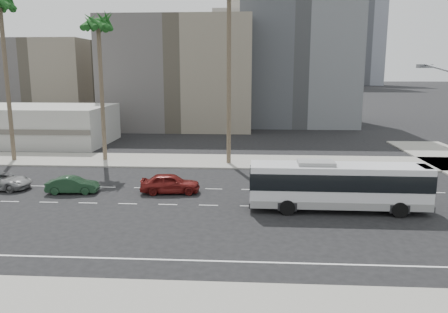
# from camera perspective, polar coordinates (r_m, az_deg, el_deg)

# --- Properties ---
(ground) EXTENTS (700.00, 700.00, 0.00)m
(ground) POSITION_cam_1_polar(r_m,az_deg,el_deg) (32.26, 3.33, -6.43)
(ground) COLOR black
(ground) RESTS_ON ground
(sidewalk_north) EXTENTS (120.00, 7.00, 0.15)m
(sidewalk_north) POSITION_cam_1_polar(r_m,az_deg,el_deg) (47.25, 3.43, -0.65)
(sidewalk_north) COLOR gray
(sidewalk_north) RESTS_ON ground
(commercial_low) EXTENTS (22.00, 12.16, 5.00)m
(commercial_low) POSITION_cam_1_polar(r_m,az_deg,el_deg) (64.62, -24.23, 3.76)
(commercial_low) COLOR #AEADA5
(commercial_low) RESTS_ON ground
(midrise_beige_west) EXTENTS (24.00, 18.00, 18.00)m
(midrise_beige_west) POSITION_cam_1_polar(r_m,az_deg,el_deg) (76.71, -5.56, 10.57)
(midrise_beige_west) COLOR #5E5954
(midrise_beige_west) RESTS_ON ground
(midrise_gray_center) EXTENTS (20.00, 20.00, 26.00)m
(midrise_gray_center) POSITION_cam_1_polar(r_m,az_deg,el_deg) (83.19, 9.30, 13.28)
(midrise_gray_center) COLOR #4B4E53
(midrise_gray_center) RESTS_ON ground
(midrise_beige_far) EXTENTS (18.00, 16.00, 15.00)m
(midrise_beige_far) POSITION_cam_1_polar(r_m,az_deg,el_deg) (89.30, -21.93, 8.94)
(midrise_beige_far) COLOR #5E5954
(midrise_beige_far) RESTS_ON ground
(civic_tower) EXTENTS (42.00, 42.00, 129.00)m
(civic_tower) POSITION_cam_1_polar(r_m,az_deg,el_deg) (282.26, 3.29, 17.08)
(civic_tower) COLOR #BAB1A0
(civic_tower) RESTS_ON ground
(highrise_right) EXTENTS (26.00, 26.00, 70.00)m
(highrise_right) POSITION_cam_1_polar(r_m,az_deg,el_deg) (265.80, 13.86, 16.32)
(highrise_right) COLOR slate
(highrise_right) RESTS_ON ground
(highrise_far) EXTENTS (22.00, 22.00, 60.00)m
(highrise_far) POSITION_cam_1_polar(r_m,az_deg,el_deg) (299.73, 17.65, 14.55)
(highrise_far) COLOR slate
(highrise_far) RESTS_ON ground
(city_bus) EXTENTS (12.29, 3.01, 3.52)m
(city_bus) POSITION_cam_1_polar(r_m,az_deg,el_deg) (31.84, 14.53, -3.55)
(city_bus) COLOR silver
(city_bus) RESTS_ON ground
(car_a) EXTENTS (2.27, 4.86, 1.61)m
(car_a) POSITION_cam_1_polar(r_m,az_deg,el_deg) (35.62, -6.97, -3.45)
(car_a) COLOR maroon
(car_a) RESTS_ON ground
(car_b) EXTENTS (1.77, 4.17, 1.34)m
(car_b) POSITION_cam_1_polar(r_m,az_deg,el_deg) (37.40, -18.99, -3.49)
(car_b) COLOR #193821
(car_b) RESTS_ON ground
(car_c) EXTENTS (2.57, 5.09, 1.38)m
(car_c) POSITION_cam_1_polar(r_m,az_deg,el_deg) (40.95, -26.91, -2.84)
(car_c) COLOR gray
(car_c) RESTS_ON ground
(palm_mid) EXTENTS (5.07, 5.07, 15.65)m
(palm_mid) POSITION_cam_1_polar(r_m,az_deg,el_deg) (48.76, -15.95, 15.87)
(palm_mid) COLOR brown
(palm_mid) RESTS_ON ground
(palm_far) EXTENTS (5.13, 5.13, 17.63)m
(palm_far) POSITION_cam_1_polar(r_m,az_deg,el_deg) (52.29, -26.99, 16.90)
(palm_far) COLOR brown
(palm_far) RESTS_ON ground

